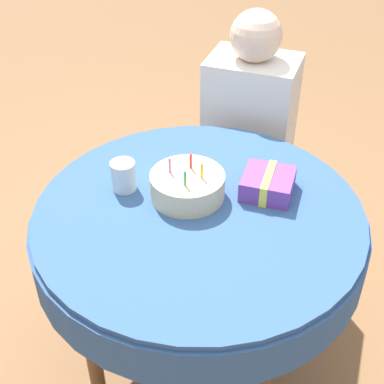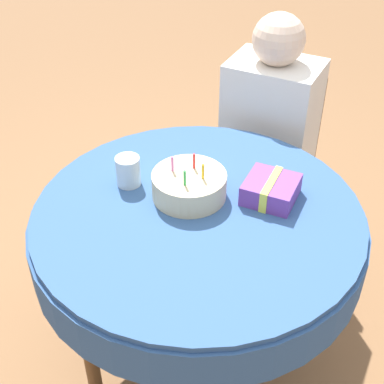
{
  "view_description": "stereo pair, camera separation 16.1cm",
  "coord_description": "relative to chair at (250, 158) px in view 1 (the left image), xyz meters",
  "views": [
    {
      "loc": [
        0.36,
        -1.21,
        1.79
      ],
      "look_at": [
        -0.03,
        0.02,
        0.82
      ],
      "focal_mm": 50.0,
      "sensor_mm": 36.0,
      "label": 1
    },
    {
      "loc": [
        0.51,
        -1.15,
        1.79
      ],
      "look_at": [
        -0.03,
        0.02,
        0.82
      ],
      "focal_mm": 50.0,
      "sensor_mm": 36.0,
      "label": 2
    }
  ],
  "objects": [
    {
      "name": "birthday_cake",
      "position": [
        -0.06,
        -0.72,
        0.34
      ],
      "size": [
        0.23,
        0.23,
        0.13
      ],
      "color": "beige",
      "rests_on": "dining_table"
    },
    {
      "name": "gift_box",
      "position": [
        0.17,
        -0.63,
        0.33
      ],
      "size": [
        0.16,
        0.16,
        0.07
      ],
      "color": "#753D99",
      "rests_on": "dining_table"
    },
    {
      "name": "ground_plane",
      "position": [
        -0.01,
        -0.77,
        -0.47
      ],
      "size": [
        12.0,
        12.0,
        0.0
      ],
      "primitive_type": "plane",
      "color": "#8C603D"
    },
    {
      "name": "drinking_glass",
      "position": [
        -0.27,
        -0.74,
        0.35
      ],
      "size": [
        0.08,
        0.08,
        0.1
      ],
      "color": "silver",
      "rests_on": "dining_table"
    },
    {
      "name": "person",
      "position": [
        -0.0,
        -0.08,
        0.22
      ],
      "size": [
        0.36,
        0.36,
        1.16
      ],
      "rotation": [
        0.0,
        0.0,
        -0.05
      ],
      "color": "beige",
      "rests_on": "ground_plane"
    },
    {
      "name": "chair",
      "position": [
        0.0,
        0.0,
        0.0
      ],
      "size": [
        0.38,
        0.38,
        0.86
      ],
      "rotation": [
        0.0,
        0.0,
        -0.05
      ],
      "color": "#4C331E",
      "rests_on": "ground_plane"
    },
    {
      "name": "dining_table",
      "position": [
        -0.01,
        -0.77,
        0.21
      ],
      "size": [
        1.03,
        1.03,
        0.77
      ],
      "color": "#335689",
      "rests_on": "ground_plane"
    }
  ]
}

